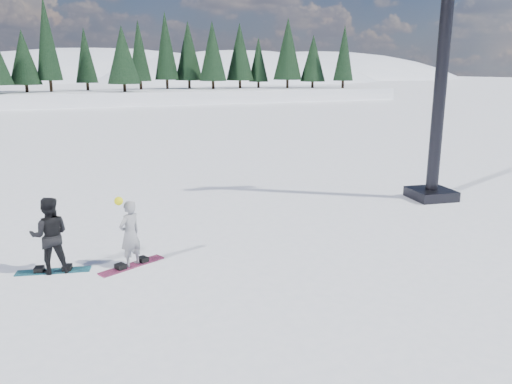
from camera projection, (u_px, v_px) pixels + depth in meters
ground at (33, 292)px, 9.57m from camera, size 420.00×420.00×0.00m
alpine_backdrop at (13, 121)px, 178.45m from camera, size 412.50×227.00×53.20m
lift_tower at (440, 91)px, 15.56m from camera, size 2.37×1.46×8.58m
snowboarder_woman at (130, 233)px, 10.61m from camera, size 0.64×0.59×1.60m
snowboarder_man at (50, 235)px, 10.31m from camera, size 0.85×0.70×1.62m
snowboard_woman at (132, 266)px, 10.80m from camera, size 1.48×0.87×0.03m
snowboard_man at (53, 271)px, 10.50m from camera, size 1.52×0.60×0.03m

